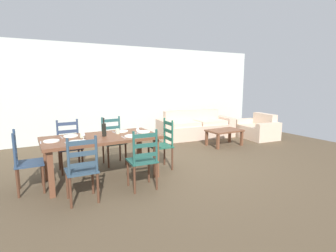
# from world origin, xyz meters

# --- Properties ---
(ground_plane) EXTENTS (9.60, 9.60, 0.02)m
(ground_plane) POSITION_xyz_m (0.00, 0.00, -0.01)
(ground_plane) COLOR brown
(wall_far) EXTENTS (9.60, 0.16, 2.70)m
(wall_far) POSITION_xyz_m (0.00, 3.30, 1.35)
(wall_far) COLOR silver
(wall_far) RESTS_ON ground_plane
(dining_table) EXTENTS (1.90, 0.96, 0.75)m
(dining_table) POSITION_xyz_m (-1.60, 0.04, 0.66)
(dining_table) COLOR brown
(dining_table) RESTS_ON ground_plane
(dining_chair_near_left) EXTENTS (0.43, 0.41, 0.96)m
(dining_chair_near_left) POSITION_xyz_m (-2.08, -0.72, 0.48)
(dining_chair_near_left) COLOR #2D4355
(dining_chair_near_left) RESTS_ON ground_plane
(dining_chair_near_right) EXTENTS (0.45, 0.43, 0.96)m
(dining_chair_near_right) POSITION_xyz_m (-1.16, -0.71, 0.48)
(dining_chair_near_right) COLOR #215349
(dining_chair_near_right) RESTS_ON ground_plane
(dining_chair_far_left) EXTENTS (0.42, 0.40, 0.96)m
(dining_chair_far_left) POSITION_xyz_m (-2.01, 0.78, 0.48)
(dining_chair_far_left) COLOR #303E5B
(dining_chair_far_left) RESTS_ON ground_plane
(dining_chair_far_right) EXTENTS (0.42, 0.41, 0.96)m
(dining_chair_far_right) POSITION_xyz_m (-1.16, 0.79, 0.48)
(dining_chair_far_right) COLOR #255250
(dining_chair_far_right) RESTS_ON ground_plane
(dining_chair_head_west) EXTENTS (0.41, 0.43, 0.96)m
(dining_chair_head_west) POSITION_xyz_m (-2.76, 0.05, 0.48)
(dining_chair_head_west) COLOR navy
(dining_chair_head_west) RESTS_ON ground_plane
(dining_chair_head_east) EXTENTS (0.43, 0.45, 0.96)m
(dining_chair_head_east) POSITION_xyz_m (-0.42, 0.03, 0.48)
(dining_chair_head_east) COLOR #205B47
(dining_chair_head_east) RESTS_ON ground_plane
(dinner_plate_near_left) EXTENTS (0.24, 0.24, 0.02)m
(dinner_plate_near_left) POSITION_xyz_m (-2.05, -0.21, 0.76)
(dinner_plate_near_left) COLOR white
(dinner_plate_near_left) RESTS_ON dining_table
(fork_near_left) EXTENTS (0.02, 0.17, 0.01)m
(fork_near_left) POSITION_xyz_m (-2.20, -0.21, 0.75)
(fork_near_left) COLOR silver
(fork_near_left) RESTS_ON dining_table
(dinner_plate_near_right) EXTENTS (0.24, 0.24, 0.02)m
(dinner_plate_near_right) POSITION_xyz_m (-1.15, -0.21, 0.76)
(dinner_plate_near_right) COLOR white
(dinner_plate_near_right) RESTS_ON dining_table
(fork_near_right) EXTENTS (0.02, 0.17, 0.01)m
(fork_near_right) POSITION_xyz_m (-1.30, -0.21, 0.75)
(fork_near_right) COLOR silver
(fork_near_right) RESTS_ON dining_table
(dinner_plate_far_left) EXTENTS (0.24, 0.24, 0.02)m
(dinner_plate_far_left) POSITION_xyz_m (-2.05, 0.29, 0.76)
(dinner_plate_far_left) COLOR white
(dinner_plate_far_left) RESTS_ON dining_table
(fork_far_left) EXTENTS (0.03, 0.17, 0.01)m
(fork_far_left) POSITION_xyz_m (-2.20, 0.29, 0.75)
(fork_far_left) COLOR silver
(fork_far_left) RESTS_ON dining_table
(dinner_plate_far_right) EXTENTS (0.24, 0.24, 0.02)m
(dinner_plate_far_right) POSITION_xyz_m (-1.15, 0.29, 0.76)
(dinner_plate_far_right) COLOR white
(dinner_plate_far_right) RESTS_ON dining_table
(fork_far_right) EXTENTS (0.02, 0.17, 0.01)m
(fork_far_right) POSITION_xyz_m (-1.30, 0.29, 0.75)
(fork_far_right) COLOR silver
(fork_far_right) RESTS_ON dining_table
(dinner_plate_head_west) EXTENTS (0.24, 0.24, 0.02)m
(dinner_plate_head_west) POSITION_xyz_m (-2.38, 0.04, 0.76)
(dinner_plate_head_west) COLOR white
(dinner_plate_head_west) RESTS_ON dining_table
(fork_head_west) EXTENTS (0.03, 0.17, 0.01)m
(fork_head_west) POSITION_xyz_m (-2.53, 0.04, 0.75)
(fork_head_west) COLOR silver
(fork_head_west) RESTS_ON dining_table
(dinner_plate_head_east) EXTENTS (0.24, 0.24, 0.02)m
(dinner_plate_head_east) POSITION_xyz_m (-0.82, 0.04, 0.76)
(dinner_plate_head_east) COLOR white
(dinner_plate_head_east) RESTS_ON dining_table
(fork_head_east) EXTENTS (0.02, 0.17, 0.01)m
(fork_head_east) POSITION_xyz_m (-0.97, 0.04, 0.75)
(fork_head_east) COLOR silver
(fork_head_east) RESTS_ON dining_table
(wine_bottle) EXTENTS (0.07, 0.07, 0.32)m
(wine_bottle) POSITION_xyz_m (-1.55, 0.04, 0.87)
(wine_bottle) COLOR black
(wine_bottle) RESTS_ON dining_table
(wine_glass_near_left) EXTENTS (0.06, 0.06, 0.16)m
(wine_glass_near_left) POSITION_xyz_m (-1.92, -0.09, 0.86)
(wine_glass_near_left) COLOR white
(wine_glass_near_left) RESTS_ON dining_table
(wine_glass_near_right) EXTENTS (0.06, 0.06, 0.16)m
(wine_glass_near_right) POSITION_xyz_m (-0.99, -0.11, 0.86)
(wine_glass_near_right) COLOR white
(wine_glass_near_right) RESTS_ON dining_table
(coffee_cup_primary) EXTENTS (0.07, 0.07, 0.09)m
(coffee_cup_primary) POSITION_xyz_m (-1.28, 0.13, 0.80)
(coffee_cup_primary) COLOR beige
(coffee_cup_primary) RESTS_ON dining_table
(coffee_cup_secondary) EXTENTS (0.07, 0.07, 0.09)m
(coffee_cup_secondary) POSITION_xyz_m (-1.90, 0.11, 0.80)
(coffee_cup_secondary) COLOR beige
(coffee_cup_secondary) RESTS_ON dining_table
(couch) EXTENTS (2.36, 1.05, 0.80)m
(couch) POSITION_xyz_m (1.77, 2.08, 0.29)
(couch) COLOR beige
(couch) RESTS_ON ground_plane
(coffee_table) EXTENTS (0.90, 0.56, 0.42)m
(coffee_table) POSITION_xyz_m (1.85, 0.87, 0.36)
(coffee_table) COLOR brown
(coffee_table) RESTS_ON ground_plane
(armchair_upholstered) EXTENTS (0.92, 1.24, 0.72)m
(armchair_upholstered) POSITION_xyz_m (3.38, 1.11, 0.25)
(armchair_upholstered) COLOR beige
(armchair_upholstered) RESTS_ON ground_plane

